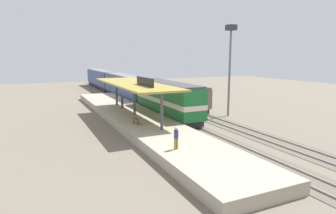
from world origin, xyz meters
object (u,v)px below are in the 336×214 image
at_px(passenger_carriage_front, 126,87).
at_px(passenger_carriage_rear, 101,79).
at_px(freight_car, 182,96).
at_px(person_walking, 176,137).
at_px(light_mast, 230,51).
at_px(locomotive, 167,99).
at_px(platform_bench, 136,120).
at_px(person_waiting, 122,101).

distance_m(passenger_carriage_front, passenger_carriage_rear, 20.80).
relative_size(freight_car, person_walking, 7.02).
bearing_deg(light_mast, locomotive, 163.02).
distance_m(locomotive, passenger_carriage_front, 18.00).
distance_m(platform_bench, person_waiting, 9.61).
height_order(platform_bench, locomotive, locomotive).
height_order(locomotive, light_mast, light_mast).
xyz_separation_m(passenger_carriage_front, passenger_carriage_rear, (0.00, 20.80, 0.00)).
bearing_deg(freight_car, person_waiting, -177.33).
xyz_separation_m(freight_car, person_waiting, (-9.26, -0.43, -0.12)).
bearing_deg(freight_car, platform_bench, -136.87).
xyz_separation_m(passenger_carriage_front, person_walking, (-5.95, -32.38, -0.46)).
bearing_deg(platform_bench, freight_car, 43.13).
bearing_deg(person_walking, passenger_carriage_rear, 83.62).
bearing_deg(passenger_carriage_front, passenger_carriage_rear, 90.00).
distance_m(platform_bench, passenger_carriage_front, 23.99).
distance_m(locomotive, passenger_carriage_rear, 38.80).
relative_size(passenger_carriage_front, passenger_carriage_rear, 1.00).
bearing_deg(person_walking, light_mast, 41.12).
bearing_deg(passenger_carriage_front, person_waiting, -108.77).
relative_size(passenger_carriage_rear, freight_car, 1.67).
height_order(freight_car, person_walking, freight_car).
distance_m(platform_bench, light_mast, 15.75).
height_order(platform_bench, freight_car, freight_car).
distance_m(platform_bench, passenger_carriage_rear, 44.42).
relative_size(passenger_carriage_front, person_walking, 11.70).
height_order(locomotive, passenger_carriage_front, locomotive).
distance_m(passenger_carriage_rear, freight_car, 34.38).
bearing_deg(freight_car, light_mast, -65.77).
relative_size(freight_car, person_waiting, 7.02).
height_order(light_mast, person_walking, light_mast).
xyz_separation_m(passenger_carriage_front, person_waiting, (-4.66, -13.70, -0.46)).
bearing_deg(person_waiting, freight_car, 2.67).
bearing_deg(light_mast, passenger_carriage_rear, 100.73).
distance_m(platform_bench, freight_car, 14.54).
xyz_separation_m(freight_car, person_walking, (-10.55, -19.11, -0.12)).
xyz_separation_m(passenger_carriage_rear, person_walking, (-5.95, -53.18, -0.46)).
relative_size(passenger_carriage_rear, person_walking, 11.70).
bearing_deg(passenger_carriage_front, freight_car, -70.88).
bearing_deg(person_walking, platform_bench, 90.33).
height_order(freight_car, person_waiting, freight_car).
bearing_deg(locomotive, light_mast, -16.98).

